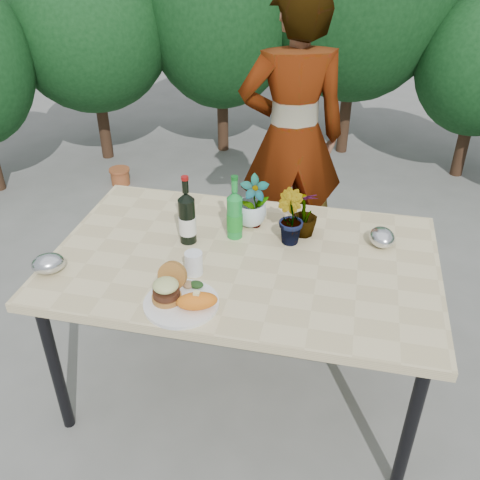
% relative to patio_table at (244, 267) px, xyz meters
% --- Properties ---
extents(ground, '(80.00, 80.00, 0.00)m').
position_rel_patio_table_xyz_m(ground, '(0.00, 0.00, -0.69)').
color(ground, slate).
rests_on(ground, ground).
extents(patio_table, '(1.60, 1.00, 0.75)m').
position_rel_patio_table_xyz_m(patio_table, '(0.00, 0.00, 0.00)').
color(patio_table, beige).
rests_on(patio_table, ground).
extents(shrub_hedge, '(6.78, 5.25, 2.46)m').
position_rel_patio_table_xyz_m(shrub_hedge, '(0.19, 1.84, 0.49)').
color(shrub_hedge, '#382316').
rests_on(shrub_hedge, ground).
extents(dinner_plate, '(0.28, 0.28, 0.01)m').
position_rel_patio_table_xyz_m(dinner_plate, '(-0.16, -0.36, 0.06)').
color(dinner_plate, white).
rests_on(dinner_plate, patio_table).
extents(burger_stack, '(0.11, 0.16, 0.11)m').
position_rel_patio_table_xyz_m(burger_stack, '(-0.21, -0.34, 0.12)').
color(burger_stack, '#B7722D').
rests_on(burger_stack, dinner_plate).
extents(sweet_potato, '(0.17, 0.12, 0.06)m').
position_rel_patio_table_xyz_m(sweet_potato, '(-0.09, -0.38, 0.10)').
color(sweet_potato, orange).
rests_on(sweet_potato, dinner_plate).
extents(grilled_veg, '(0.08, 0.05, 0.03)m').
position_rel_patio_table_xyz_m(grilled_veg, '(-0.14, -0.27, 0.09)').
color(grilled_veg, olive).
rests_on(grilled_veg, dinner_plate).
extents(wine_bottle, '(0.08, 0.08, 0.31)m').
position_rel_patio_table_xyz_m(wine_bottle, '(-0.26, 0.06, 0.17)').
color(wine_bottle, black).
rests_on(wine_bottle, patio_table).
extents(sparkling_water, '(0.07, 0.07, 0.29)m').
position_rel_patio_table_xyz_m(sparkling_water, '(-0.07, 0.14, 0.17)').
color(sparkling_water, '#198D33').
rests_on(sparkling_water, patio_table).
extents(plastic_cup, '(0.07, 0.07, 0.09)m').
position_rel_patio_table_xyz_m(plastic_cup, '(-0.17, -0.16, 0.10)').
color(plastic_cup, white).
rests_on(plastic_cup, patio_table).
extents(seedling_left, '(0.15, 0.13, 0.25)m').
position_rel_patio_table_xyz_m(seedling_left, '(-0.01, 0.25, 0.18)').
color(seedling_left, '#2E6021').
rests_on(seedling_left, patio_table).
extents(seedling_mid, '(0.17, 0.17, 0.24)m').
position_rel_patio_table_xyz_m(seedling_mid, '(0.16, 0.16, 0.18)').
color(seedling_mid, '#235A1F').
rests_on(seedling_mid, patio_table).
extents(seedling_right, '(0.16, 0.16, 0.21)m').
position_rel_patio_table_xyz_m(seedling_right, '(0.22, 0.23, 0.16)').
color(seedling_right, '#1D551D').
rests_on(seedling_right, patio_table).
extents(blue_bowl, '(0.15, 0.15, 0.11)m').
position_rel_patio_table_xyz_m(blue_bowl, '(-0.03, 0.26, 0.11)').
color(blue_bowl, silver).
rests_on(blue_bowl, patio_table).
extents(foil_packet_left, '(0.17, 0.16, 0.08)m').
position_rel_patio_table_xyz_m(foil_packet_left, '(-0.74, -0.28, 0.10)').
color(foil_packet_left, silver).
rests_on(foil_packet_left, patio_table).
extents(foil_packet_right, '(0.14, 0.16, 0.08)m').
position_rel_patio_table_xyz_m(foil_packet_right, '(0.56, 0.21, 0.10)').
color(foil_packet_right, silver).
rests_on(foil_packet_right, patio_table).
extents(person, '(0.72, 0.58, 1.71)m').
position_rel_patio_table_xyz_m(person, '(0.05, 1.09, 0.16)').
color(person, '#8E5747').
rests_on(person, ground).
extents(terracotta_pot, '(0.17, 0.17, 0.14)m').
position_rel_patio_table_xyz_m(terracotta_pot, '(-1.46, 1.90, -0.62)').
color(terracotta_pot, '#A4522A').
rests_on(terracotta_pot, ground).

